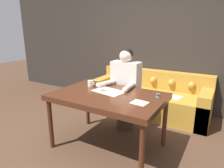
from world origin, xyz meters
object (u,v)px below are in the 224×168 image
object	(u,v)px
couch	(150,98)
mug	(90,83)
dining_table	(108,99)
thread_spool	(158,95)
scissors	(104,91)
person	(125,89)

from	to	relation	value
couch	mug	distance (m)	1.44
couch	dining_table	bearing A→B (deg)	-93.14
dining_table	thread_spool	world-z (taller)	thread_spool
dining_table	scissors	xyz separation A→B (m)	(-0.11, 0.09, 0.07)
person	thread_spool	size ratio (longest dim) A/B	29.14
dining_table	scissors	bearing A→B (deg)	140.18
person	mug	xyz separation A→B (m)	(-0.37, -0.42, 0.15)
scissors	dining_table	bearing A→B (deg)	-39.82
mug	dining_table	bearing A→B (deg)	-23.49
mug	thread_spool	bearing A→B (deg)	2.07
dining_table	thread_spool	size ratio (longest dim) A/B	31.91
dining_table	person	world-z (taller)	person
person	mug	bearing A→B (deg)	-131.59
thread_spool	dining_table	bearing A→B (deg)	-160.15
dining_table	couch	xyz separation A→B (m)	(0.08, 1.43, -0.40)
dining_table	person	distance (m)	0.60
person	mug	size ratio (longest dim) A/B	11.61
mug	thread_spool	size ratio (longest dim) A/B	2.51
person	mug	distance (m)	0.57
thread_spool	scissors	bearing A→B (deg)	-170.38
couch	thread_spool	world-z (taller)	thread_spool
dining_table	mug	distance (m)	0.46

